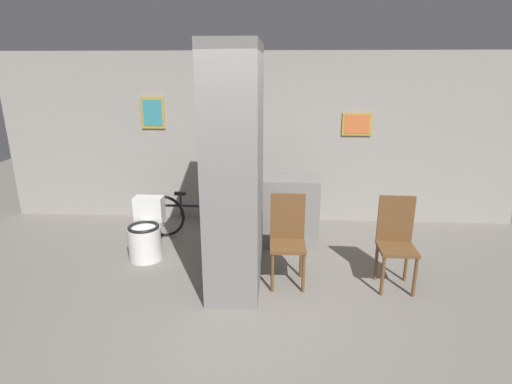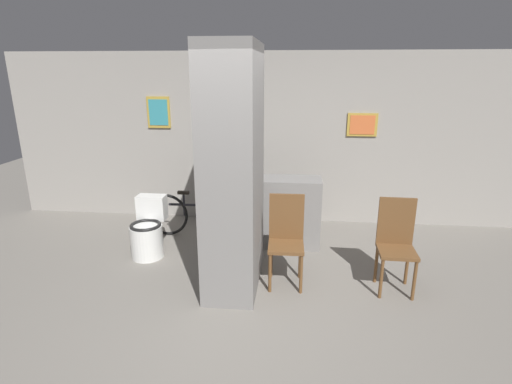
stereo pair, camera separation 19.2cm
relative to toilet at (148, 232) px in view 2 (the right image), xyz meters
The scene contains 9 objects.
ground_plane 1.79m from the toilet, 40.18° to the right, with size 14.00×14.00×0.00m, color slate.
wall_back 2.24m from the toilet, 48.03° to the left, with size 8.00×0.09×2.60m.
pillar_center 1.66m from the toilet, 24.00° to the right, with size 0.58×1.18×2.60m.
counter_shelf 1.63m from the toilet, 18.46° to the left, with size 1.39×0.44×0.95m.
toilet is the anchor object (origin of this frame).
chair_near_pillar 1.88m from the toilet, 15.73° to the right, with size 0.40×0.40×1.02m.
chair_by_doorway 3.04m from the toilet, ahead, with size 0.40×0.40×1.02m.
bicycle 0.87m from the toilet, 49.14° to the left, with size 1.70×0.42×0.68m.
bottle_tall 1.55m from the toilet, 20.40° to the left, with size 0.07×0.07×0.25m.
Camera 2 is at (0.54, -3.48, 2.33)m, focal length 28.00 mm.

